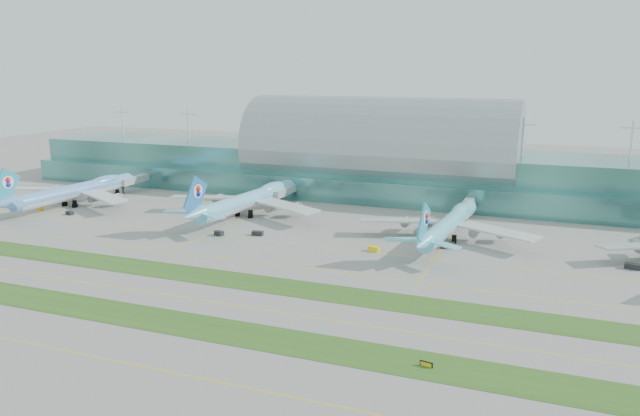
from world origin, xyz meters
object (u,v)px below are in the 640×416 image
at_px(terminal, 380,163).
at_px(taxiway_sign_east, 426,364).
at_px(airliner_a, 77,190).
at_px(airliner_b, 250,199).
at_px(airliner_c, 450,222).

height_order(terminal, taxiway_sign_east, terminal).
height_order(airliner_a, taxiway_sign_east, airliner_a).
distance_m(airliner_b, airliner_c, 78.28).
bearing_deg(airliner_b, taxiway_sign_east, -42.62).
bearing_deg(airliner_c, terminal, 127.89).
xyz_separation_m(airliner_b, airliner_c, (77.90, -7.62, -0.58)).
bearing_deg(taxiway_sign_east, terminal, 120.54).
distance_m(terminal, airliner_c, 78.17).
bearing_deg(airliner_b, airliner_a, -167.04).
bearing_deg(airliner_c, taxiway_sign_east, -78.01).
relative_size(terminal, airliner_a, 4.64).
height_order(terminal, airliner_a, terminal).
xyz_separation_m(airliner_c, taxiway_sign_east, (11.74, -92.28, -5.22)).
bearing_deg(terminal, airliner_a, -148.66).
distance_m(airliner_a, airliner_b, 75.77).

